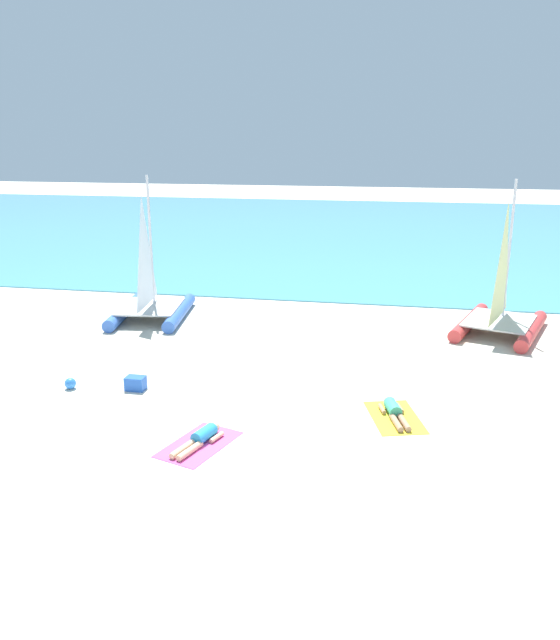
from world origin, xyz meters
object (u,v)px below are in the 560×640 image
towel_left (199,444)px  towel_right (395,417)px  sailboat_blue (150,298)px  sunbather_right (394,411)px  beach_ball (70,383)px  sunbather_left (201,438)px  cooler_box (136,383)px  sailboat_red (500,312)px

towel_left → towel_right: same height
sailboat_blue → towel_right: 11.22m
towel_right → sunbather_right: bearing=106.5°
towel_left → beach_ball: beach_ball is taller
beach_ball → sunbather_left: bearing=-28.1°
beach_ball → cooler_box: size_ratio=0.60×
towel_right → cooler_box: bearing=176.3°
sailboat_red → towel_right: size_ratio=2.67×
beach_ball → sailboat_red: bearing=31.5°
sailboat_blue → sunbather_right: 11.16m
sunbather_left → towel_right: (4.11, 2.14, -0.13)m
sailboat_red → beach_ball: bearing=-129.9°
sailboat_red → towel_left: bearing=-109.2°
sailboat_red → sunbather_left: size_ratio=3.29×
sailboat_blue → towel_right: bearing=-45.7°
sailboat_red → sunbather_left: sailboat_red is taller
sailboat_red → sailboat_blue: size_ratio=1.00×
sailboat_blue → towel_left: 10.23m
sailboat_blue → towel_right: (8.86, -6.84, -0.75)m
sailboat_red → cooler_box: sailboat_red is taller
beach_ball → sailboat_blue: bearing=93.7°
towel_left → sunbather_right: (4.11, 2.27, 0.13)m
cooler_box → sunbather_left: bearing=-44.7°
sunbather_right → sunbather_left: bearing=-168.2°
sailboat_blue → cooler_box: bearing=-79.5°
sailboat_red → sunbather_left: bearing=-109.3°
towel_right → sailboat_blue: bearing=142.3°
towel_right → sunbather_right: (-0.02, 0.06, 0.13)m
cooler_box → sailboat_red: bearing=34.7°
sunbather_left → sailboat_red: bearing=70.0°
cooler_box → towel_left: bearing=-45.6°
sunbather_left → cooler_box: cooler_box is taller
sunbather_left → towel_right: sunbather_left is taller
towel_right → beach_ball: (-8.43, 0.17, 0.14)m
towel_left → towel_right: size_ratio=1.00×
sailboat_red → towel_right: sailboat_red is taller
sunbather_right → cooler_box: size_ratio=3.09×
sailboat_red → cooler_box: (-9.99, -6.92, -0.58)m
sailboat_blue → towel_left: (4.73, -9.04, -0.75)m
sunbather_right → beach_ball: sunbather_right is taller
sunbather_left → cooler_box: size_ratio=3.08×
beach_ball → cooler_box: (1.72, 0.27, 0.03)m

